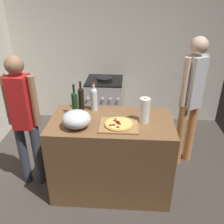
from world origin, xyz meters
name	(u,v)px	position (x,y,z in m)	size (l,w,h in m)	color
ground_plane	(103,157)	(0.00, 1.25, -0.01)	(3.99, 3.10, 0.02)	#3F3833
kitchen_wall_rear	(109,49)	(0.00, 2.55, 1.30)	(3.99, 0.10, 2.60)	silver
counter	(111,155)	(0.17, 0.67, 0.47)	(1.34, 0.73, 0.94)	brown
cutting_board	(119,126)	(0.25, 0.54, 0.95)	(0.40, 0.32, 0.02)	#9E7247
pizza	(119,124)	(0.25, 0.54, 0.97)	(0.30, 0.30, 0.03)	tan
mixing_bowl	(77,119)	(-0.17, 0.50, 1.03)	(0.29, 0.29, 0.18)	#B2B2B7
paper_towel_roll	(145,110)	(0.51, 0.66, 1.07)	(0.11, 0.11, 0.27)	white
wine_bottle_green	(81,98)	(-0.20, 0.91, 1.09)	(0.07, 0.07, 0.35)	black
wine_bottle_amber	(94,98)	(-0.05, 0.91, 1.09)	(0.08, 0.08, 0.34)	silver
wine_bottle_clear	(75,102)	(-0.25, 0.77, 1.09)	(0.07, 0.07, 0.36)	#143819
stove	(105,104)	(-0.05, 2.15, 0.44)	(0.60, 0.63, 0.91)	#B7B7BC
person_in_stripes	(24,117)	(-0.82, 0.70, 0.93)	(0.38, 0.21, 1.62)	#383D4C
person_in_red	(191,96)	(1.13, 1.24, 1.00)	(0.32, 0.27, 1.73)	#D88C4C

